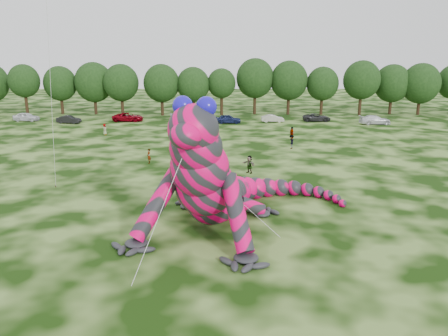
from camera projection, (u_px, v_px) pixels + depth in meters
name	position (u px, v px, depth m)	size (l,w,h in m)	color
ground	(198.00, 240.00, 27.42)	(240.00, 240.00, 0.00)	#16330A
inflatable_gecko	(218.00, 157.00, 29.70)	(15.27, 18.13, 9.07)	#F5025F
flying_kite	(46.00, 4.00, 30.80)	(3.21, 4.50, 16.83)	red
tree_3	(25.00, 90.00, 81.49)	(5.81, 5.23, 9.44)	black
tree_4	(61.00, 90.00, 83.11)	(6.22, 5.60, 9.06)	black
tree_5	(94.00, 88.00, 82.73)	(7.16, 6.44, 9.80)	black
tree_6	(121.00, 90.00, 81.07)	(6.52, 5.86, 9.49)	black
tree_7	(162.00, 90.00, 81.17)	(6.68, 6.01, 9.48)	black
tree_8	(193.00, 91.00, 81.40)	(6.14, 5.53, 8.94)	black
tree_9	(222.00, 92.00, 81.76)	(5.27, 4.74, 8.68)	black
tree_10	(255.00, 86.00, 82.71)	(7.09, 6.38, 10.50)	black
tree_11	(289.00, 88.00, 82.38)	(7.01, 6.31, 10.07)	black
tree_12	(322.00, 91.00, 82.06)	(5.99, 5.39, 8.97)	black
tree_13	(361.00, 88.00, 81.31)	(6.83, 6.15, 10.13)	black
tree_14	(392.00, 89.00, 82.93)	(6.82, 6.14, 9.40)	black
tree_15	(420.00, 89.00, 81.96)	(7.17, 6.45, 9.63)	black
car_0	(26.00, 117.00, 75.15)	(1.77, 4.40, 1.50)	silver
car_1	(69.00, 119.00, 72.74)	(1.38, 3.96, 1.30)	black
car_2	(128.00, 117.00, 74.86)	(2.43, 5.27, 1.46)	maroon
car_3	(183.00, 117.00, 75.22)	(1.87, 4.61, 1.34)	silver
car_4	(228.00, 119.00, 72.80)	(1.73, 4.30, 1.46)	#17214F
car_5	(273.00, 118.00, 74.08)	(1.33, 3.82, 1.26)	#B9B1A8
car_6	(317.00, 117.00, 74.99)	(2.19, 4.74, 1.32)	#2A2A2D
car_7	(375.00, 120.00, 71.71)	(2.07, 5.10, 1.48)	white
spectator_4	(105.00, 129.00, 62.51)	(0.78, 0.51, 1.60)	gray
spectator_0	(149.00, 156.00, 46.24)	(0.58, 0.38, 1.59)	gray
spectator_5	(249.00, 164.00, 42.50)	(1.62, 0.52, 1.75)	gray
spectator_3	(292.00, 134.00, 58.49)	(1.07, 0.45, 1.83)	gray
spectator_2	(291.00, 142.00, 53.35)	(1.10, 0.63, 1.71)	gray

